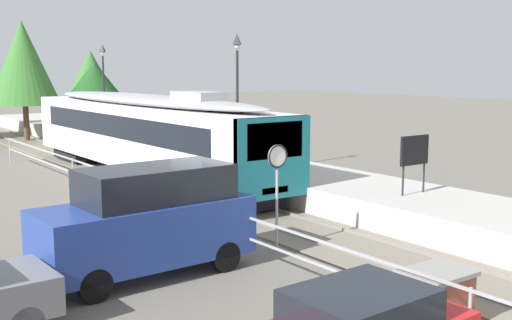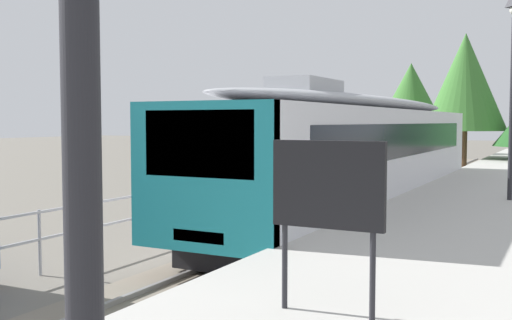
# 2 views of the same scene
# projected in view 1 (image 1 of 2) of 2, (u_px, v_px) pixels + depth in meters

# --- Properties ---
(ground_plane) EXTENTS (160.00, 160.00, 0.00)m
(ground_plane) POSITION_uv_depth(u_px,v_px,m) (72.00, 185.00, 25.57)
(ground_plane) COLOR #6B665B
(track_rails) EXTENTS (3.20, 60.00, 0.14)m
(track_rails) POSITION_uv_depth(u_px,v_px,m) (140.00, 177.00, 27.31)
(track_rails) COLOR slate
(track_rails) RESTS_ON ground
(commuter_train) EXTENTS (2.82, 18.34, 3.74)m
(commuter_train) POSITION_uv_depth(u_px,v_px,m) (144.00, 130.00, 26.54)
(commuter_train) COLOR silver
(commuter_train) RESTS_ON track_rails
(station_platform) EXTENTS (3.90, 60.00, 0.90)m
(station_platform) POSITION_uv_depth(u_px,v_px,m) (203.00, 161.00, 29.14)
(station_platform) COLOR #B7B5AD
(station_platform) RESTS_ON ground
(platform_lamp_mid_platform) EXTENTS (0.34, 0.34, 5.35)m
(platform_lamp_mid_platform) POSITION_uv_depth(u_px,v_px,m) (237.00, 71.00, 27.85)
(platform_lamp_mid_platform) COLOR #232328
(platform_lamp_mid_platform) RESTS_ON station_platform
(platform_lamp_far_end) EXTENTS (0.34, 0.34, 5.35)m
(platform_lamp_far_end) POSITION_uv_depth(u_px,v_px,m) (103.00, 70.00, 39.99)
(platform_lamp_far_end) COLOR #232328
(platform_lamp_far_end) RESTS_ON station_platform
(platform_notice_board) EXTENTS (1.20, 0.08, 1.80)m
(platform_notice_board) POSITION_uv_depth(u_px,v_px,m) (414.00, 152.00, 19.08)
(platform_notice_board) COLOR #232328
(platform_notice_board) RESTS_ON station_platform
(speed_limit_sign) EXTENTS (0.61, 0.10, 2.81)m
(speed_limit_sign) POSITION_uv_depth(u_px,v_px,m) (278.00, 171.00, 16.01)
(speed_limit_sign) COLOR #9EA0A5
(speed_limit_sign) RESTS_ON ground
(brick_utility_cabinet) EXTENTS (1.21, 0.99, 1.13)m
(brick_utility_cabinet) POSITION_uv_depth(u_px,v_px,m) (435.00, 300.00, 11.30)
(brick_utility_cabinet) COLOR brown
(brick_utility_cabinet) RESTS_ON ground
(carpark_fence) EXTENTS (0.06, 36.06, 1.25)m
(carpark_fence) POSITION_uv_depth(u_px,v_px,m) (188.00, 208.00, 17.26)
(carpark_fence) COLOR #9EA0A5
(carpark_fence) RESTS_ON ground
(parked_van_blue) EXTENTS (4.96, 2.11, 2.51)m
(parked_van_blue) POSITION_uv_depth(u_px,v_px,m) (148.00, 220.00, 14.28)
(parked_van_blue) COLOR navy
(parked_van_blue) RESTS_ON ground
(tree_behind_station_far) EXTENTS (4.56, 4.56, 6.03)m
(tree_behind_station_far) POSITION_uv_depth(u_px,v_px,m) (91.00, 80.00, 46.31)
(tree_behind_station_far) COLOR brown
(tree_behind_station_far) RESTS_ON ground
(tree_distant_left) EXTENTS (4.54, 4.54, 7.78)m
(tree_distant_left) POSITION_uv_depth(u_px,v_px,m) (23.00, 63.00, 40.45)
(tree_distant_left) COLOR brown
(tree_distant_left) RESTS_ON ground
(tree_distant_centre) EXTENTS (5.47, 5.47, 5.19)m
(tree_distant_centre) POSITION_uv_depth(u_px,v_px,m) (95.00, 88.00, 42.35)
(tree_distant_centre) COLOR brown
(tree_distant_centre) RESTS_ON ground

